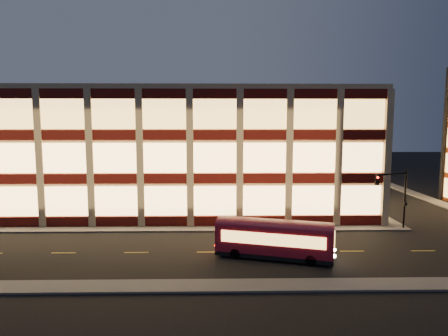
{
  "coord_description": "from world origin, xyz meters",
  "views": [
    {
      "loc": [
        4.68,
        -38.09,
        10.86
      ],
      "look_at": [
        5.53,
        8.0,
        5.38
      ],
      "focal_mm": 32.0,
      "sensor_mm": 36.0,
      "label": 1
    }
  ],
  "objects": [
    {
      "name": "ground",
      "position": [
        0.0,
        0.0,
        0.0
      ],
      "size": [
        200.0,
        200.0,
        0.0
      ],
      "primitive_type": "plane",
      "color": "black",
      "rests_on": "ground"
    },
    {
      "name": "sidewalk_office_south",
      "position": [
        -3.0,
        1.0,
        0.07
      ],
      "size": [
        54.0,
        2.0,
        0.15
      ],
      "primitive_type": "cube",
      "color": "#514F4C",
      "rests_on": "ground"
    },
    {
      "name": "sidewalk_office_east",
      "position": [
        23.0,
        17.0,
        0.07
      ],
      "size": [
        2.0,
        30.0,
        0.15
      ],
      "primitive_type": "cube",
      "color": "#514F4C",
      "rests_on": "ground"
    },
    {
      "name": "sidewalk_tower_west",
      "position": [
        34.0,
        17.0,
        0.07
      ],
      "size": [
        2.0,
        30.0,
        0.15
      ],
      "primitive_type": "cube",
      "color": "#514F4C",
      "rests_on": "ground"
    },
    {
      "name": "sidewalk_near",
      "position": [
        0.0,
        -13.0,
        0.07
      ],
      "size": [
        100.0,
        2.0,
        0.15
      ],
      "primitive_type": "cube",
      "color": "#514F4C",
      "rests_on": "ground"
    },
    {
      "name": "office_building",
      "position": [
        -2.91,
        16.91,
        7.25
      ],
      "size": [
        50.45,
        30.45,
        14.5
      ],
      "color": "tan",
      "rests_on": "ground"
    },
    {
      "name": "traffic_signal_far",
      "position": [
        22.21,
        0.24,
        4.11
      ],
      "size": [
        3.79,
        1.87,
        6.0
      ],
      "color": "black",
      "rests_on": "ground"
    },
    {
      "name": "trolley_bus",
      "position": [
        9.23,
        -7.44,
        1.72
      ],
      "size": [
        9.43,
        4.82,
        3.1
      ],
      "rotation": [
        0.0,
        0.0,
        -0.29
      ],
      "color": "maroon",
      "rests_on": "ground"
    }
  ]
}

